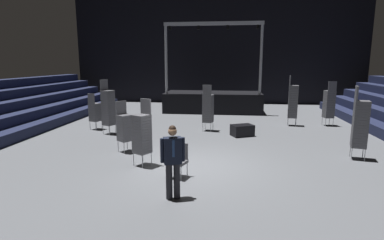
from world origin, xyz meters
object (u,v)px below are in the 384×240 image
chair_stack_mid_centre (108,107)px  chair_stack_rear_left (329,104)px  chair_stack_front_left (293,101)px  chair_stack_mid_right (125,127)px  stage_riser (213,101)px  chair_stack_rear_right (95,111)px  man_with_tie (173,158)px  equipment_road_case (242,130)px  chair_stack_front_right (360,123)px  loose_chair_near_man (179,158)px  chair_stack_rear_centre (208,108)px  chair_stack_mid_left (142,133)px

chair_stack_mid_centre → chair_stack_rear_left: size_ratio=1.08×
chair_stack_front_left → chair_stack_mid_right: chair_stack_front_left is taller
chair_stack_front_left → stage_riser: bearing=-126.3°
chair_stack_mid_centre → chair_stack_rear_right: chair_stack_mid_centre is taller
chair_stack_rear_left → chair_stack_rear_right: chair_stack_rear_left is taller
man_with_tie → equipment_road_case: 6.77m
chair_stack_front_left → man_with_tie: bearing=-17.3°
chair_stack_mid_right → chair_stack_front_right: bearing=128.4°
loose_chair_near_man → chair_stack_mid_centre: bearing=-32.6°
chair_stack_rear_right → chair_stack_mid_right: bearing=-29.2°
chair_stack_mid_right → chair_stack_mid_centre: bearing=-109.9°
man_with_tie → loose_chair_near_man: size_ratio=1.84×
loose_chair_near_man → chair_stack_rear_centre: bearing=-75.7°
chair_stack_front_right → chair_stack_rear_left: (0.73, 5.55, -0.08)m
equipment_road_case → man_with_tie: bearing=-105.9°
man_with_tie → chair_stack_mid_right: 4.29m
chair_stack_mid_right → chair_stack_rear_right: (-2.61, 3.39, -0.04)m
chair_stack_rear_left → chair_stack_mid_left: bearing=-146.9°
chair_stack_front_right → equipment_road_case: (-3.61, 2.82, -0.95)m
chair_stack_mid_left → chair_stack_rear_right: size_ratio=1.20×
chair_stack_front_right → chair_stack_rear_centre: chair_stack_front_right is taller
chair_stack_front_left → chair_stack_rear_left: bearing=105.8°
man_with_tie → chair_stack_mid_left: bearing=-77.3°
chair_stack_rear_centre → chair_stack_mid_right: bearing=-113.5°
chair_stack_front_left → chair_stack_front_right: size_ratio=1.04×
chair_stack_front_left → loose_chair_near_man: 8.84m
chair_stack_mid_left → stage_riser: bearing=-67.7°
chair_stack_rear_right → chair_stack_rear_left: bearing=34.5°
chair_stack_rear_left → chair_stack_rear_centre: bearing=-172.0°
chair_stack_mid_right → chair_stack_rear_right: bearing=-104.6°
chair_stack_mid_left → chair_stack_mid_right: size_ratio=1.14×
man_with_tie → chair_stack_mid_right: chair_stack_mid_right is taller
chair_stack_front_left → chair_stack_front_right: chair_stack_front_left is taller
stage_riser → loose_chair_near_man: (-0.32, -11.74, -0.16)m
loose_chair_near_man → chair_stack_front_right: bearing=-139.7°
chair_stack_front_right → chair_stack_mid_right: (-7.81, -0.08, -0.29)m
chair_stack_rear_left → chair_stack_rear_centre: chair_stack_rear_left is taller
chair_stack_mid_left → chair_stack_mid_right: bearing=-23.0°
chair_stack_front_left → equipment_road_case: bearing=-36.7°
chair_stack_mid_right → equipment_road_case: (4.21, 2.90, -0.66)m
chair_stack_front_right → man_with_tie: bearing=-42.8°
chair_stack_mid_centre → loose_chair_near_man: chair_stack_mid_centre is taller
chair_stack_rear_right → man_with_tie: bearing=-31.3°
chair_stack_mid_left → chair_stack_mid_centre: chair_stack_mid_centre is taller
stage_riser → chair_stack_rear_right: stage_riser is taller
equipment_road_case → chair_stack_front_right: bearing=-38.1°
chair_stack_front_left → chair_stack_mid_right: bearing=-42.6°
loose_chair_near_man → chair_stack_mid_right: bearing=-25.7°
man_with_tie → loose_chair_near_man: (-0.08, 1.39, -0.45)m
equipment_road_case → chair_stack_front_left: bearing=44.6°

